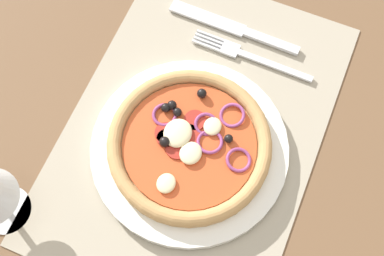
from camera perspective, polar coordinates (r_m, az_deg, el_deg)
name	(u,v)px	position (r cm, az deg, el deg)	size (l,w,h in cm)	color
ground_plane	(195,133)	(73.70, 0.29, -0.53)	(190.00, 140.00, 2.40)	brown
placemat	(195,129)	(72.40, 0.30, -0.12)	(47.54, 32.81, 0.40)	#A39984
plate	(189,149)	(70.40, -0.27, -2.29)	(26.01, 26.01, 1.40)	silver
pizza	(189,144)	(68.73, -0.27, -1.72)	(21.25, 21.25, 2.69)	tan
fork	(246,55)	(77.38, 5.73, 7.77)	(2.27, 18.02, 0.44)	silver
knife	(233,27)	(79.58, 4.34, 10.65)	(2.22, 20.03, 0.62)	silver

